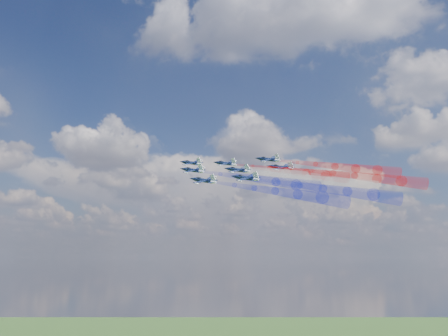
% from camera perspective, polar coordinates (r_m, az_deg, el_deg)
% --- Properties ---
extents(jet_lead, '(15.54, 14.11, 9.09)m').
position_cam_1_polar(jet_lead, '(195.33, -3.87, 0.61)').
color(jet_lead, black).
extents(trail_lead, '(44.62, 21.75, 14.97)m').
position_cam_1_polar(trail_lead, '(177.21, 3.02, -0.24)').
color(trail_lead, white).
extents(jet_inner_left, '(15.54, 14.11, 9.09)m').
position_cam_1_polar(jet_inner_left, '(180.78, -3.71, -0.26)').
color(jet_inner_left, black).
extents(trail_inner_left, '(44.62, 21.75, 14.97)m').
position_cam_1_polar(trail_inner_left, '(162.88, 3.81, -1.27)').
color(trail_inner_left, '#1723CB').
extents(jet_inner_right, '(15.54, 14.11, 9.09)m').
position_cam_1_polar(jet_inner_right, '(193.66, 0.17, 0.54)').
color(jet_inner_right, black).
extents(trail_inner_right, '(44.62, 21.75, 14.97)m').
position_cam_1_polar(trail_inner_right, '(177.25, 7.48, -0.32)').
color(trail_inner_right, red).
extents(jet_outer_left, '(15.54, 14.11, 9.09)m').
position_cam_1_polar(jet_outer_left, '(164.51, -2.41, -1.47)').
color(jet_outer_left, black).
extents(trail_outer_left, '(44.62, 21.75, 14.97)m').
position_cam_1_polar(trail_outer_left, '(147.39, 6.08, -2.73)').
color(trail_outer_left, '#1723CB').
extents(jet_center_third, '(15.54, 14.11, 9.09)m').
position_cam_1_polar(jet_center_third, '(177.10, 1.62, -0.22)').
color(jet_center_third, black).
extents(trail_center_third, '(44.62, 21.75, 14.97)m').
position_cam_1_polar(trail_center_third, '(161.51, 9.81, -1.24)').
color(trail_center_third, white).
extents(jet_outer_right, '(15.54, 14.11, 9.09)m').
position_cam_1_polar(jet_outer_right, '(193.41, 5.23, 1.02)').
color(jet_outer_right, black).
extents(trail_outer_right, '(44.62, 21.75, 14.97)m').
position_cam_1_polar(trail_outer_right, '(179.22, 12.95, 0.21)').
color(trail_outer_right, red).
extents(jet_rear_left, '(15.54, 14.11, 9.09)m').
position_cam_1_polar(jet_rear_left, '(164.02, 2.58, -1.17)').
color(jet_rear_left, black).
extents(trail_rear_left, '(44.62, 21.75, 14.97)m').
position_cam_1_polar(trail_rear_left, '(149.06, 11.58, -2.37)').
color(trail_rear_left, '#1723CB').
extents(jet_rear_right, '(15.54, 14.11, 9.09)m').
position_cam_1_polar(jet_rear_right, '(181.14, 6.73, 0.07)').
color(jet_rear_right, black).
extents(trail_rear_right, '(44.62, 21.75, 14.97)m').
position_cam_1_polar(trail_rear_right, '(167.80, 15.11, -0.88)').
color(trail_rear_right, red).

